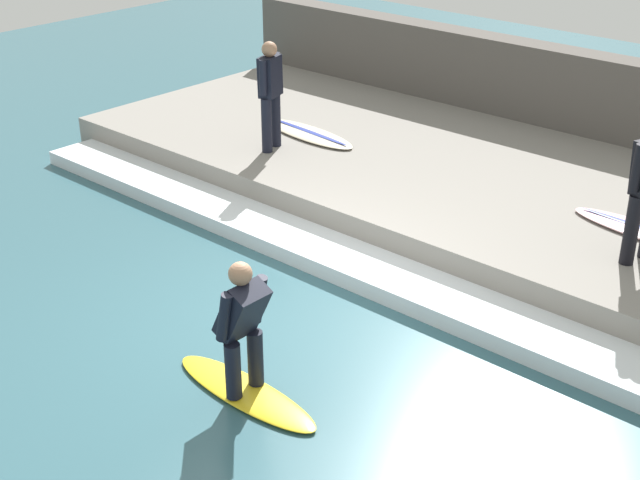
# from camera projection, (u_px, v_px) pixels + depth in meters

# --- Properties ---
(ground_plane) EXTENTS (28.00, 28.00, 0.00)m
(ground_plane) POSITION_uv_depth(u_px,v_px,m) (280.00, 320.00, 9.34)
(ground_plane) COLOR #335B66
(concrete_ledge) EXTENTS (4.40, 12.02, 0.47)m
(concrete_ledge) POSITION_uv_depth(u_px,v_px,m) (484.00, 190.00, 11.87)
(concrete_ledge) COLOR gray
(concrete_ledge) RESTS_ON ground_plane
(back_wall) EXTENTS (0.50, 12.62, 1.63)m
(back_wall) POSITION_uv_depth(u_px,v_px,m) (576.00, 106.00, 13.26)
(back_wall) COLOR #544F49
(back_wall) RESTS_ON ground_plane
(wave_foam_crest) EXTENTS (0.77, 11.42, 0.19)m
(wave_foam_crest) POSITION_uv_depth(u_px,v_px,m) (361.00, 267.00, 10.19)
(wave_foam_crest) COLOR silver
(wave_foam_crest) RESTS_ON ground_plane
(surfboard_riding) EXTENTS (0.46, 1.72, 0.06)m
(surfboard_riding) POSITION_uv_depth(u_px,v_px,m) (246.00, 392.00, 8.14)
(surfboard_riding) COLOR yellow
(surfboard_riding) RESTS_ON ground_plane
(surfer_riding) EXTENTS (0.52, 0.44, 1.31)m
(surfer_riding) POSITION_uv_depth(u_px,v_px,m) (242.00, 322.00, 7.81)
(surfer_riding) COLOR black
(surfer_riding) RESTS_ON surfboard_riding
(surfer_waiting_far) EXTENTS (0.50, 0.32, 1.53)m
(surfer_waiting_far) POSITION_uv_depth(u_px,v_px,m) (270.00, 90.00, 12.26)
(surfer_waiting_far) COLOR black
(surfer_waiting_far) RESTS_ON concrete_ledge
(surfboard_waiting_far) EXTENTS (0.70, 1.80, 0.07)m
(surfboard_waiting_far) POSITION_uv_depth(u_px,v_px,m) (309.00, 134.00, 13.11)
(surfboard_waiting_far) COLOR beige
(surfboard_waiting_far) RESTS_ON concrete_ledge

